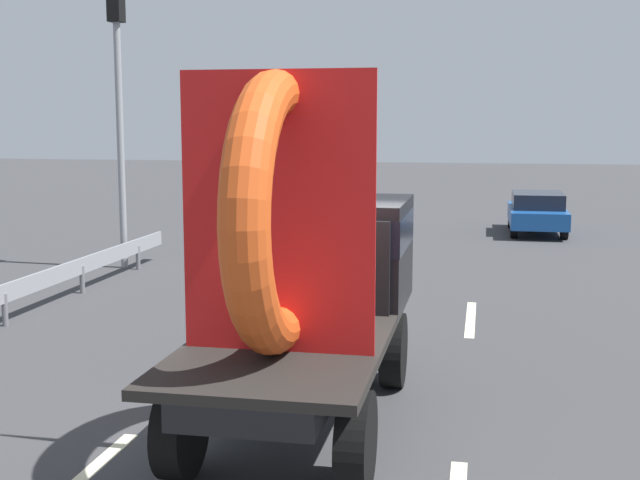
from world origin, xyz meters
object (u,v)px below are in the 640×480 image
(distant_sedan, at_px, (537,211))
(traffic_light, at_px, (119,86))
(flatbed_truck, at_px, (311,265))
(oncoming_car, at_px, (297,188))

(distant_sedan, xyz_separation_m, traffic_light, (-9.81, -8.09, 3.51))
(flatbed_truck, height_order, traffic_light, traffic_light)
(traffic_light, relative_size, oncoming_car, 1.67)
(distant_sedan, relative_size, traffic_light, 0.59)
(flatbed_truck, xyz_separation_m, traffic_light, (-6.27, 8.66, 2.43))
(flatbed_truck, distance_m, distant_sedan, 17.16)
(flatbed_truck, bearing_deg, traffic_light, 125.87)
(traffic_light, height_order, oncoming_car, traffic_light)
(flatbed_truck, relative_size, traffic_light, 0.78)
(distant_sedan, height_order, oncoming_car, oncoming_car)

